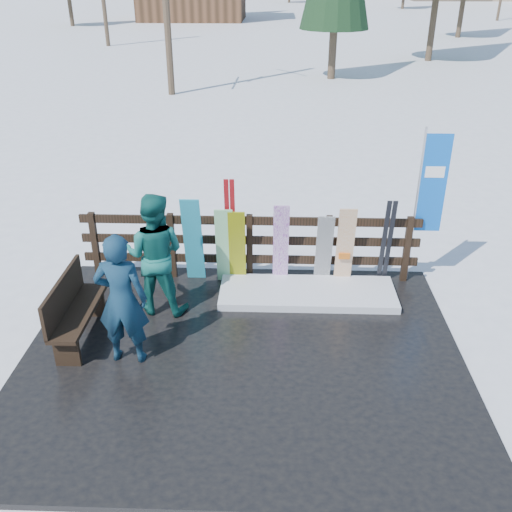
{
  "coord_description": "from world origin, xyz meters",
  "views": [
    {
      "loc": [
        0.41,
        -6.31,
        4.83
      ],
      "look_at": [
        0.15,
        1.0,
        1.1
      ],
      "focal_mm": 40.0,
      "sensor_mm": 36.0,
      "label": 1
    }
  ],
  "objects_px": {
    "snowboard_1": "(225,246)",
    "snowboard_3": "(281,245)",
    "snowboard_2": "(237,247)",
    "person_back": "(155,254)",
    "bench": "(73,308)",
    "snowboard_0": "(193,240)",
    "person_front": "(122,300)",
    "snowboard_5": "(345,247)",
    "rental_flag": "(429,190)",
    "snowboard_4": "(324,250)"
  },
  "relations": [
    {
      "from": "snowboard_3",
      "to": "rental_flag",
      "type": "relative_size",
      "value": 0.57
    },
    {
      "from": "bench",
      "to": "snowboard_0",
      "type": "bearing_deg",
      "value": 48.62
    },
    {
      "from": "snowboard_3",
      "to": "snowboard_5",
      "type": "bearing_deg",
      "value": 0.0
    },
    {
      "from": "bench",
      "to": "snowboard_0",
      "type": "xyz_separation_m",
      "value": [
        1.47,
        1.67,
        0.27
      ]
    },
    {
      "from": "snowboard_4",
      "to": "snowboard_5",
      "type": "bearing_deg",
      "value": 0.0
    },
    {
      "from": "snowboard_4",
      "to": "snowboard_5",
      "type": "relative_size",
      "value": 0.93
    },
    {
      "from": "snowboard_1",
      "to": "snowboard_3",
      "type": "height_order",
      "value": "snowboard_3"
    },
    {
      "from": "snowboard_5",
      "to": "rental_flag",
      "type": "bearing_deg",
      "value": 11.9
    },
    {
      "from": "bench",
      "to": "person_back",
      "type": "relative_size",
      "value": 0.79
    },
    {
      "from": "bench",
      "to": "snowboard_4",
      "type": "relative_size",
      "value": 1.12
    },
    {
      "from": "snowboard_3",
      "to": "person_front",
      "type": "height_order",
      "value": "person_front"
    },
    {
      "from": "snowboard_5",
      "to": "person_back",
      "type": "distance_m",
      "value": 3.03
    },
    {
      "from": "snowboard_1",
      "to": "snowboard_4",
      "type": "height_order",
      "value": "snowboard_1"
    },
    {
      "from": "bench",
      "to": "snowboard_3",
      "type": "bearing_deg",
      "value": 29.97
    },
    {
      "from": "snowboard_2",
      "to": "person_back",
      "type": "relative_size",
      "value": 0.72
    },
    {
      "from": "snowboard_0",
      "to": "person_front",
      "type": "height_order",
      "value": "person_front"
    },
    {
      "from": "snowboard_3",
      "to": "rental_flag",
      "type": "bearing_deg",
      "value": 6.65
    },
    {
      "from": "snowboard_5",
      "to": "rental_flag",
      "type": "relative_size",
      "value": 0.55
    },
    {
      "from": "snowboard_3",
      "to": "person_front",
      "type": "relative_size",
      "value": 0.8
    },
    {
      "from": "bench",
      "to": "snowboard_2",
      "type": "height_order",
      "value": "snowboard_2"
    },
    {
      "from": "snowboard_2",
      "to": "snowboard_5",
      "type": "xyz_separation_m",
      "value": [
        1.74,
        0.0,
        0.04
      ]
    },
    {
      "from": "bench",
      "to": "person_back",
      "type": "xyz_separation_m",
      "value": [
        1.02,
        0.84,
        0.43
      ]
    },
    {
      "from": "snowboard_1",
      "to": "snowboard_3",
      "type": "relative_size",
      "value": 0.94
    },
    {
      "from": "snowboard_2",
      "to": "person_back",
      "type": "height_order",
      "value": "person_back"
    },
    {
      "from": "snowboard_4",
      "to": "snowboard_2",
      "type": "bearing_deg",
      "value": -180.0
    },
    {
      "from": "snowboard_4",
      "to": "snowboard_3",
      "type": "bearing_deg",
      "value": -180.0
    },
    {
      "from": "bench",
      "to": "rental_flag",
      "type": "relative_size",
      "value": 0.58
    },
    {
      "from": "bench",
      "to": "snowboard_0",
      "type": "distance_m",
      "value": 2.24
    },
    {
      "from": "snowboard_0",
      "to": "rental_flag",
      "type": "xyz_separation_m",
      "value": [
        3.74,
        0.27,
        0.82
      ]
    },
    {
      "from": "bench",
      "to": "snowboard_2",
      "type": "relative_size",
      "value": 1.11
    },
    {
      "from": "snowboard_5",
      "to": "person_back",
      "type": "height_order",
      "value": "person_back"
    },
    {
      "from": "snowboard_1",
      "to": "person_front",
      "type": "relative_size",
      "value": 0.75
    },
    {
      "from": "person_back",
      "to": "snowboard_0",
      "type": "bearing_deg",
      "value": -111.93
    },
    {
      "from": "rental_flag",
      "to": "person_back",
      "type": "distance_m",
      "value": 4.38
    },
    {
      "from": "bench",
      "to": "snowboard_5",
      "type": "height_order",
      "value": "snowboard_5"
    },
    {
      "from": "person_back",
      "to": "snowboard_1",
      "type": "bearing_deg",
      "value": -132.76
    },
    {
      "from": "bench",
      "to": "rental_flag",
      "type": "bearing_deg",
      "value": 20.41
    },
    {
      "from": "snowboard_3",
      "to": "snowboard_2",
      "type": "bearing_deg",
      "value": 180.0
    },
    {
      "from": "snowboard_0",
      "to": "person_back",
      "type": "relative_size",
      "value": 0.85
    },
    {
      "from": "snowboard_1",
      "to": "snowboard_3",
      "type": "distance_m",
      "value": 0.91
    },
    {
      "from": "snowboard_2",
      "to": "snowboard_3",
      "type": "relative_size",
      "value": 0.91
    },
    {
      "from": "snowboard_4",
      "to": "person_front",
      "type": "height_order",
      "value": "person_front"
    },
    {
      "from": "bench",
      "to": "rental_flag",
      "type": "distance_m",
      "value": 5.66
    },
    {
      "from": "snowboard_1",
      "to": "rental_flag",
      "type": "distance_m",
      "value": 3.36
    },
    {
      "from": "snowboard_4",
      "to": "snowboard_5",
      "type": "xyz_separation_m",
      "value": [
        0.34,
        0.0,
        0.06
      ]
    },
    {
      "from": "snowboard_2",
      "to": "rental_flag",
      "type": "xyz_separation_m",
      "value": [
        3.02,
        0.27,
        0.94
      ]
    },
    {
      "from": "snowboard_2",
      "to": "snowboard_4",
      "type": "distance_m",
      "value": 1.41
    },
    {
      "from": "snowboard_0",
      "to": "person_back",
      "type": "distance_m",
      "value": 0.96
    },
    {
      "from": "snowboard_5",
      "to": "rental_flag",
      "type": "xyz_separation_m",
      "value": [
        1.28,
        0.27,
        0.9
      ]
    },
    {
      "from": "snowboard_1",
      "to": "person_back",
      "type": "height_order",
      "value": "person_back"
    }
  ]
}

